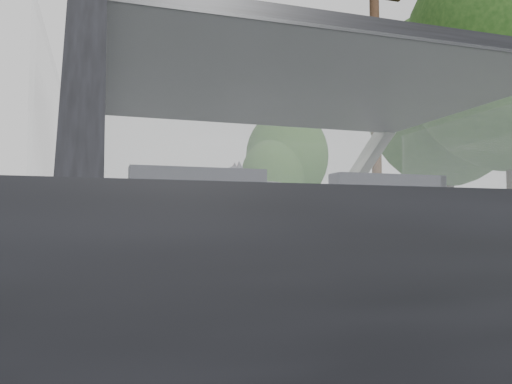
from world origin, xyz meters
TOP-DOWN VIEW (x-y plane):
  - subject_car at (0.00, 0.00)m, footprint 1.80×4.00m
  - dashboard at (0.00, 0.62)m, footprint 1.58×0.45m
  - driver_seat at (-0.40, -0.29)m, footprint 0.50×0.72m
  - passenger_seat at (0.40, -0.29)m, footprint 0.50×0.72m
  - steering_wheel at (-0.40, 0.33)m, footprint 0.36×0.36m
  - cat at (0.25, 0.63)m, footprint 0.58×0.28m
  - guardrail at (4.30, 10.00)m, footprint 0.05×90.00m
  - other_car at (-0.99, 20.10)m, footprint 3.02×5.42m
  - highway_sign at (5.00, 25.22)m, footprint 0.32×1.05m
  - utility_pole at (6.11, 9.16)m, footprint 0.30×0.30m
  - tree_1 at (10.40, 11.89)m, footprint 6.84×6.84m
  - tree_2 at (10.29, 29.20)m, footprint 4.87×4.87m
  - tree_3 at (11.83, 30.57)m, footprint 7.69×7.69m

SIDE VIEW (x-z plane):
  - guardrail at x=4.30m, z-range 0.42..0.74m
  - subject_car at x=0.00m, z-range 0.00..1.45m
  - other_car at x=-0.99m, z-range 0.00..1.68m
  - dashboard at x=0.00m, z-range 0.70..1.00m
  - driver_seat at x=-0.40m, z-range 0.67..1.09m
  - passenger_seat at x=0.40m, z-range 0.67..1.09m
  - steering_wheel at x=-0.40m, z-range 0.90..0.94m
  - cat at x=0.25m, z-range 0.96..1.21m
  - highway_sign at x=5.00m, z-range 0.00..2.63m
  - tree_2 at x=10.29m, z-range 0.00..6.48m
  - utility_pole at x=6.11m, z-range 0.00..7.77m
  - tree_1 at x=10.40m, z-range 0.00..8.04m
  - tree_3 at x=11.83m, z-range 0.00..8.85m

